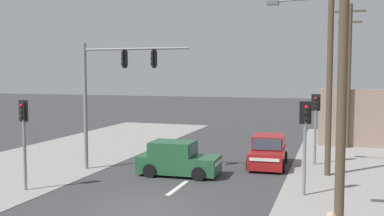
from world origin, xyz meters
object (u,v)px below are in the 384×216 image
object	(u,v)px
pedestal_signal_far_median	(316,117)
hatchback_oncoming_near	(268,152)
utility_pole_midground_right	(328,45)
pedestal_signal_right_kerb	(305,132)
traffic_signal_mast	(110,83)
pedestal_signal_left_kerb	(24,129)
utility_pole_background_right	(349,73)
hatchback_kerbside_parked	(177,160)
utility_pole_foreground_right	(338,35)

from	to	relation	value
pedestal_signal_far_median	hatchback_oncoming_near	distance (m)	2.97
utility_pole_midground_right	pedestal_signal_right_kerb	size ratio (longest dim) A/B	3.08
traffic_signal_mast	pedestal_signal_far_median	bearing A→B (deg)	25.15
utility_pole_midground_right	traffic_signal_mast	world-z (taller)	utility_pole_midground_right
pedestal_signal_left_kerb	utility_pole_background_right	bearing A→B (deg)	49.57
hatchback_oncoming_near	hatchback_kerbside_parked	world-z (taller)	same
pedestal_signal_far_median	hatchback_kerbside_parked	size ratio (longest dim) A/B	0.97
utility_pole_background_right	hatchback_kerbside_parked	xyz separation A→B (m)	(-7.51, -10.11, -3.91)
utility_pole_foreground_right	pedestal_signal_right_kerb	world-z (taller)	utility_pole_foreground_right
pedestal_signal_right_kerb	utility_pole_midground_right	bearing A→B (deg)	79.81
utility_pole_midground_right	hatchback_oncoming_near	xyz separation A→B (m)	(-2.72, 1.25, -5.15)
pedestal_signal_right_kerb	pedestal_signal_left_kerb	bearing A→B (deg)	-166.52
utility_pole_background_right	hatchback_kerbside_parked	size ratio (longest dim) A/B	2.38
pedestal_signal_far_median	traffic_signal_mast	bearing A→B (deg)	-154.85
utility_pole_midground_right	utility_pole_background_right	bearing A→B (deg)	81.96
pedestal_signal_left_kerb	hatchback_oncoming_near	world-z (taller)	pedestal_signal_left_kerb
utility_pole_background_right	hatchback_oncoming_near	bearing A→B (deg)	-119.18
pedestal_signal_far_median	hatchback_kerbside_parked	distance (m)	7.39
pedestal_signal_right_kerb	pedestal_signal_far_median	xyz separation A→B (m)	(0.15, 6.03, 0.00)
utility_pole_midground_right	pedestal_signal_right_kerb	distance (m)	5.12
utility_pole_midground_right	hatchback_kerbside_parked	world-z (taller)	utility_pole_midground_right
traffic_signal_mast	hatchback_kerbside_parked	distance (m)	4.78
utility_pole_foreground_right	utility_pole_midground_right	xyz separation A→B (m)	(-0.39, 8.18, 0.24)
utility_pole_foreground_right	hatchback_kerbside_parked	xyz separation A→B (m)	(-6.75, 6.26, -4.90)
utility_pole_background_right	traffic_signal_mast	xyz separation A→B (m)	(-10.82, -10.19, -0.47)
utility_pole_foreground_right	pedestal_signal_right_kerb	size ratio (longest dim) A/B	2.94
hatchback_oncoming_near	utility_pole_midground_right	bearing A→B (deg)	-24.59
utility_pole_background_right	pedestal_signal_far_median	world-z (taller)	utility_pole_background_right
traffic_signal_mast	pedestal_signal_left_kerb	distance (m)	4.82
utility_pole_background_right	pedestal_signal_left_kerb	world-z (taller)	utility_pole_background_right
utility_pole_foreground_right	traffic_signal_mast	bearing A→B (deg)	148.43
utility_pole_background_right	pedestal_signal_left_kerb	bearing A→B (deg)	-130.43
utility_pole_foreground_right	utility_pole_background_right	world-z (taller)	utility_pole_foreground_right
traffic_signal_mast	pedestal_signal_right_kerb	distance (m)	9.32
pedestal_signal_left_kerb	pedestal_signal_far_median	bearing A→B (deg)	38.79
utility_pole_foreground_right	hatchback_oncoming_near	xyz separation A→B (m)	(-3.11, 9.43, -4.90)
hatchback_kerbside_parked	traffic_signal_mast	bearing A→B (deg)	-178.57
pedestal_signal_right_kerb	hatchback_oncoming_near	bearing A→B (deg)	112.35
traffic_signal_mast	hatchback_oncoming_near	bearing A→B (deg)	25.06
traffic_signal_mast	hatchback_kerbside_parked	bearing A→B (deg)	1.43
hatchback_oncoming_near	traffic_signal_mast	bearing A→B (deg)	-154.94
traffic_signal_mast	pedestal_signal_right_kerb	bearing A→B (deg)	-10.94
utility_pole_midground_right	hatchback_oncoming_near	world-z (taller)	utility_pole_midground_right
utility_pole_midground_right	traffic_signal_mast	distance (m)	10.01
pedestal_signal_right_kerb	hatchback_oncoming_near	distance (m)	5.66
pedestal_signal_left_kerb	pedestal_signal_far_median	xyz separation A→B (m)	(10.62, 8.54, 0.00)
utility_pole_background_right	hatchback_oncoming_near	world-z (taller)	utility_pole_background_right
pedestal_signal_left_kerb	hatchback_oncoming_near	size ratio (longest dim) A/B	0.96
utility_pole_background_right	hatchback_oncoming_near	size ratio (longest dim) A/B	2.36
hatchback_oncoming_near	hatchback_kerbside_parked	distance (m)	4.82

